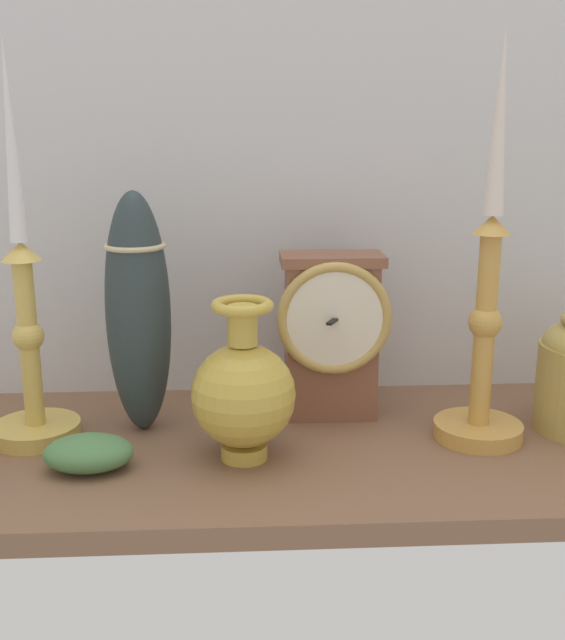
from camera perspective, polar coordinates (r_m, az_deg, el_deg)
The scene contains 8 objects.
ground_plane at distance 85.53cm, azimuth 0.25°, elevation -9.89°, with size 100.00×36.00×2.40cm, color brown.
back_wall at distance 96.23cm, azimuth -0.41°, elevation 13.58°, with size 120.00×2.00×65.00cm, color silver.
mantel_clock at distance 89.07cm, azimuth 3.70°, elevation -0.92°, with size 13.15×8.83×19.64cm.
candlestick_tall_left at distance 86.40cm, azimuth -18.58°, elevation -1.10°, with size 9.68×9.68×42.92cm.
candlestick_tall_center at distance 84.21cm, azimuth 15.09°, elevation -0.35°, with size 9.85×9.85×44.31cm.
brass_vase_bulbous at distance 78.56cm, azimuth -2.96°, elevation -5.43°, with size 10.88×10.88×17.15cm.
tall_ceramic_vase at distance 85.73cm, azimuth -10.80°, elevation 0.54°, with size 7.20×7.20×27.32cm.
ivy_sprig at distance 80.49cm, azimuth -14.38°, elevation -9.66°, with size 9.15×6.40×3.65cm.
Camera 1 is at (-4.72, -77.59, 34.47)cm, focal length 42.55 mm.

